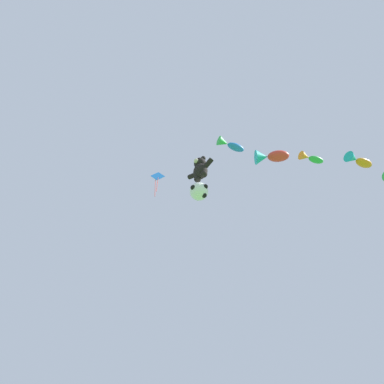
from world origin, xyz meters
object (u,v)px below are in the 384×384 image
fish_kite_emerald (310,158)px  diamond_kite (157,178)px  fish_kite_crimson (270,157)px  fish_kite_tangerine (358,161)px  fish_kite_cobalt (229,145)px  teddy_bear_kite (200,169)px  soccer_ball_kite (199,191)px

fish_kite_emerald → diamond_kite: (-8.11, -4.69, 1.28)m
fish_kite_crimson → diamond_kite: bearing=-156.2°
fish_kite_emerald → fish_kite_tangerine: bearing=44.8°
fish_kite_cobalt → diamond_kite: bearing=-173.9°
diamond_kite → fish_kite_cobalt: bearing=6.1°
teddy_bear_kite → fish_kite_cobalt: teddy_bear_kite is taller
fish_kite_tangerine → fish_kite_emerald: bearing=-135.2°
fish_kite_crimson → fish_kite_emerald: (1.57, 1.81, 0.15)m
fish_kite_tangerine → diamond_kite: size_ratio=0.72×
fish_kite_cobalt → fish_kite_tangerine: size_ratio=0.90×
teddy_bear_kite → fish_kite_tangerine: bearing=43.0°
soccer_ball_kite → fish_kite_cobalt: bearing=-2.1°
fish_kite_cobalt → fish_kite_emerald: bearing=57.2°
soccer_ball_kite → fish_kite_tangerine: 9.24m
fish_kite_crimson → fish_kite_tangerine: fish_kite_crimson is taller
soccer_ball_kite → fish_kite_cobalt: fish_kite_cobalt is taller
fish_kite_tangerine → diamond_kite: diamond_kite is taller
soccer_ball_kite → fish_kite_crimson: 4.59m
soccer_ball_kite → diamond_kite: bearing=-167.8°
diamond_kite → fish_kite_emerald: bearing=30.0°
fish_kite_cobalt → diamond_kite: 5.75m
fish_kite_cobalt → diamond_kite: diamond_kite is taller
soccer_ball_kite → fish_kite_tangerine: (6.86, 5.86, 1.98)m
fish_kite_tangerine → diamond_kite: bearing=-146.8°
teddy_bear_kite → fish_kite_crimson: 3.99m
diamond_kite → fish_kite_crimson: bearing=23.8°
soccer_ball_kite → fish_kite_cobalt: size_ratio=0.67×
soccer_ball_kite → fish_kite_emerald: size_ratio=0.71×
fish_kite_crimson → diamond_kite: diamond_kite is taller
fish_kite_crimson → teddy_bear_kite: bearing=-141.9°
fish_kite_emerald → soccer_ball_kite: bearing=-141.2°
fish_kite_cobalt → fish_kite_emerald: size_ratio=1.05×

